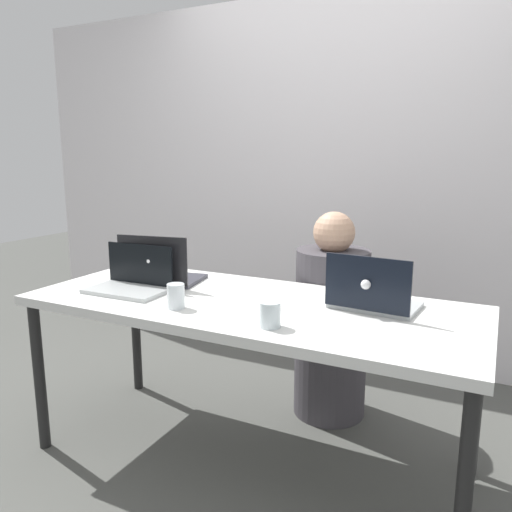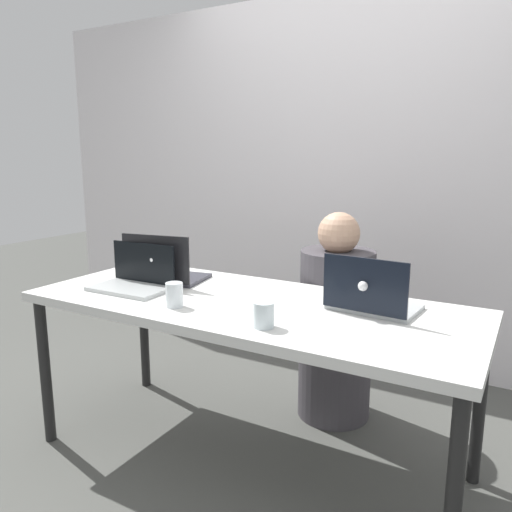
{
  "view_description": "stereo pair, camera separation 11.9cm",
  "coord_description": "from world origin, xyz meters",
  "px_view_note": "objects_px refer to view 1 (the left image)",
  "views": [
    {
      "loc": [
        0.93,
        -1.79,
        1.34
      ],
      "look_at": [
        0.0,
        0.08,
        0.92
      ],
      "focal_mm": 35.0,
      "sensor_mm": 36.0,
      "label": 1
    },
    {
      "loc": [
        1.04,
        -1.74,
        1.34
      ],
      "look_at": [
        0.0,
        0.08,
        0.92
      ],
      "focal_mm": 35.0,
      "sensor_mm": 36.0,
      "label": 2
    }
  ],
  "objects_px": {
    "person_at_center": "(331,326)",
    "water_glass_left": "(176,298)",
    "laptop_back_right": "(373,297)",
    "water_glass_right": "(270,316)",
    "laptop_front_left": "(131,281)",
    "laptop_back_left": "(161,272)"
  },
  "relations": [
    {
      "from": "laptop_back_right",
      "to": "water_glass_left",
      "type": "height_order",
      "value": "laptop_back_right"
    },
    {
      "from": "person_at_center",
      "to": "water_glass_left",
      "type": "relative_size",
      "value": 10.66
    },
    {
      "from": "laptop_back_right",
      "to": "water_glass_right",
      "type": "distance_m",
      "value": 0.46
    },
    {
      "from": "water_glass_right",
      "to": "laptop_back_left",
      "type": "bearing_deg",
      "value": 155.4
    },
    {
      "from": "water_glass_left",
      "to": "laptop_front_left",
      "type": "bearing_deg",
      "value": 159.53
    },
    {
      "from": "person_at_center",
      "to": "water_glass_left",
      "type": "bearing_deg",
      "value": 57.04
    },
    {
      "from": "laptop_front_left",
      "to": "laptop_back_right",
      "type": "distance_m",
      "value": 1.06
    },
    {
      "from": "laptop_back_right",
      "to": "laptop_back_left",
      "type": "relative_size",
      "value": 0.91
    },
    {
      "from": "person_at_center",
      "to": "laptop_back_right",
      "type": "height_order",
      "value": "person_at_center"
    },
    {
      "from": "laptop_back_right",
      "to": "water_glass_left",
      "type": "distance_m",
      "value": 0.78
    },
    {
      "from": "laptop_back_right",
      "to": "water_glass_left",
      "type": "relative_size",
      "value": 3.52
    },
    {
      "from": "laptop_front_left",
      "to": "water_glass_left",
      "type": "relative_size",
      "value": 3.57
    },
    {
      "from": "water_glass_right",
      "to": "laptop_back_right",
      "type": "bearing_deg",
      "value": 52.97
    },
    {
      "from": "laptop_back_right",
      "to": "laptop_back_left",
      "type": "height_order",
      "value": "laptop_back_left"
    },
    {
      "from": "person_at_center",
      "to": "laptop_back_right",
      "type": "relative_size",
      "value": 3.03
    },
    {
      "from": "water_glass_right",
      "to": "person_at_center",
      "type": "bearing_deg",
      "value": 92.21
    },
    {
      "from": "water_glass_left",
      "to": "water_glass_right",
      "type": "relative_size",
      "value": 1.08
    },
    {
      "from": "person_at_center",
      "to": "water_glass_left",
      "type": "xyz_separation_m",
      "value": [
        -0.4,
        -0.79,
        0.31
      ]
    },
    {
      "from": "person_at_center",
      "to": "laptop_back_left",
      "type": "xyz_separation_m",
      "value": [
        -0.7,
        -0.49,
        0.32
      ]
    },
    {
      "from": "person_at_center",
      "to": "laptop_back_left",
      "type": "distance_m",
      "value": 0.91
    },
    {
      "from": "person_at_center",
      "to": "laptop_front_left",
      "type": "distance_m",
      "value": 1.04
    },
    {
      "from": "laptop_front_left",
      "to": "laptop_back_left",
      "type": "xyz_separation_m",
      "value": [
        0.03,
        0.18,
        0.01
      ]
    }
  ]
}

